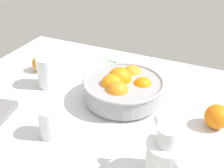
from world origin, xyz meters
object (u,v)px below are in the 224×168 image
juice_pitcher (166,160)px  second_glass (51,124)px  fruit_bowl (123,88)px  loose_orange_2 (40,63)px  loose_orange_0 (217,117)px  juice_glass (48,74)px

juice_pitcher → second_glass: size_ratio=1.72×
fruit_bowl → second_glass: (-12.20, -26.61, -0.85)cm
loose_orange_2 → loose_orange_0: bearing=-6.3°
juice_glass → second_glass: 29.88cm
juice_pitcher → juice_glass: (-53.09, 25.58, -0.47)cm
juice_pitcher → loose_orange_0: bearing=71.3°
loose_orange_0 → loose_orange_2: bearing=173.7°
juice_pitcher → loose_orange_2: size_ratio=2.39×
second_glass → loose_orange_2: second_glass is taller
juice_pitcher → loose_orange_0: 27.73cm
second_glass → juice_glass: bearing=125.9°
second_glass → loose_orange_0: (44.44, 24.82, -0.31)cm
fruit_bowl → second_glass: bearing=-114.6°
loose_orange_2 → juice_pitcher: bearing=-28.3°
fruit_bowl → juice_glass: same height
fruit_bowl → second_glass: size_ratio=3.00×
juice_pitcher → juice_glass: bearing=154.3°
second_glass → loose_orange_2: bearing=130.4°
juice_pitcher → fruit_bowl: bearing=129.8°
juice_pitcher → loose_orange_0: juice_pitcher is taller
fruit_bowl → juice_glass: 29.83cm
juice_pitcher → loose_orange_0: size_ratio=2.10×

